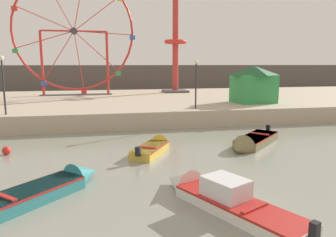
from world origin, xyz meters
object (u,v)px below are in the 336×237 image
at_px(ferris_wheel_red_frame, 74,33).
at_px(carnival_booth_green_kiosk, 254,84).
at_px(motorboat_white_red_stripe, 215,195).
at_px(promenade_lamp_far, 196,77).
at_px(mooring_buoy_orange, 6,151).
at_px(motorboat_olive_wood, 251,142).
at_px(drop_tower_red_tower, 175,38).
at_px(promenade_lamp_near, 3,76).
at_px(motorboat_mustard_yellow, 155,147).
at_px(motorboat_teal_painted, 47,188).

xyz_separation_m(ferris_wheel_red_frame, carnival_booth_green_kiosk, (15.75, -10.37, -4.93)).
bearing_deg(ferris_wheel_red_frame, motorboat_white_red_stripe, -76.86).
xyz_separation_m(promenade_lamp_far, mooring_buoy_orange, (-11.83, -5.89, -3.44)).
bearing_deg(motorboat_olive_wood, drop_tower_red_tower, -134.71).
bearing_deg(carnival_booth_green_kiosk, ferris_wheel_red_frame, 141.63).
distance_m(motorboat_olive_wood, promenade_lamp_far, 7.86).
bearing_deg(motorboat_olive_wood, promenade_lamp_near, -68.65).
height_order(drop_tower_red_tower, promenade_lamp_far, drop_tower_red_tower).
relative_size(motorboat_mustard_yellow, motorboat_teal_painted, 0.76).
bearing_deg(motorboat_white_red_stripe, promenade_lamp_near, 10.20).
distance_m(motorboat_mustard_yellow, promenade_lamp_far, 8.68).
bearing_deg(ferris_wheel_red_frame, motorboat_teal_painted, -88.45).
bearing_deg(ferris_wheel_red_frame, motorboat_mustard_yellow, -75.01).
bearing_deg(motorboat_teal_painted, mooring_buoy_orange, 70.06).
height_order(motorboat_teal_painted, drop_tower_red_tower, drop_tower_red_tower).
bearing_deg(promenade_lamp_far, promenade_lamp_near, -179.62).
height_order(motorboat_teal_painted, promenade_lamp_far, promenade_lamp_far).
distance_m(motorboat_mustard_yellow, ferris_wheel_red_frame, 22.14).
xyz_separation_m(motorboat_mustard_yellow, promenade_lamp_far, (4.24, 6.75, 3.43)).
height_order(promenade_lamp_near, promenade_lamp_far, promenade_lamp_near).
bearing_deg(promenade_lamp_near, carnival_booth_green_kiosk, 8.94).
xyz_separation_m(motorboat_olive_wood, drop_tower_red_tower, (0.55, 21.71, 7.34)).
xyz_separation_m(ferris_wheel_red_frame, drop_tower_red_tower, (11.39, 1.39, -0.23)).
relative_size(motorboat_olive_wood, drop_tower_red_tower, 0.29).
distance_m(ferris_wheel_red_frame, promenade_lamp_near, 14.49).
bearing_deg(motorboat_teal_painted, promenade_lamp_near, 64.49).
bearing_deg(motorboat_white_red_stripe, drop_tower_red_tower, -36.29).
relative_size(motorboat_white_red_stripe, motorboat_mustard_yellow, 1.58).
bearing_deg(carnival_booth_green_kiosk, drop_tower_red_tower, 105.31).
bearing_deg(ferris_wheel_red_frame, promenade_lamp_far, -54.20).
bearing_deg(mooring_buoy_orange, promenade_lamp_near, 104.24).
relative_size(motorboat_white_red_stripe, motorboat_olive_wood, 1.31).
distance_m(motorboat_mustard_yellow, promenade_lamp_near, 11.80).
xyz_separation_m(motorboat_mustard_yellow, drop_tower_red_tower, (6.01, 21.48, 7.37)).
xyz_separation_m(motorboat_teal_painted, mooring_buoy_orange, (-2.89, 5.94, -0.04)).
height_order(motorboat_olive_wood, carnival_booth_green_kiosk, carnival_booth_green_kiosk).
bearing_deg(ferris_wheel_red_frame, mooring_buoy_orange, -96.56).
xyz_separation_m(promenade_lamp_near, mooring_buoy_orange, (1.47, -5.80, -3.59)).
distance_m(motorboat_white_red_stripe, promenade_lamp_far, 14.46).
relative_size(ferris_wheel_red_frame, mooring_buoy_orange, 29.81).
bearing_deg(mooring_buoy_orange, promenade_lamp_far, 26.47).
height_order(motorboat_white_red_stripe, ferris_wheel_red_frame, ferris_wheel_red_frame).
xyz_separation_m(ferris_wheel_red_frame, promenade_lamp_near, (-3.68, -13.42, -4.03)).
relative_size(motorboat_teal_painted, ferris_wheel_red_frame, 0.37).
height_order(ferris_wheel_red_frame, promenade_lamp_near, ferris_wheel_red_frame).
relative_size(motorboat_white_red_stripe, mooring_buoy_orange, 13.21).
bearing_deg(motorboat_teal_painted, motorboat_mustard_yellow, 1.35).
bearing_deg(mooring_buoy_orange, ferris_wheel_red_frame, 83.44).
relative_size(motorboat_olive_wood, promenade_lamp_far, 1.22).
bearing_deg(drop_tower_red_tower, motorboat_white_red_stripe, -100.16).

